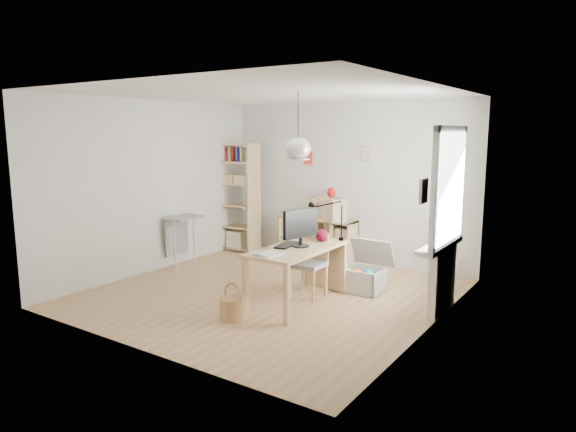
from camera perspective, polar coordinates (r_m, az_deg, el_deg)
The scene contains 20 objects.
ground at distance 7.18m, azimuth -2.02°, elevation -8.55°, with size 4.50×4.50×0.00m, color tan.
room_shell at distance 6.40m, azimuth 1.12°, elevation 7.51°, with size 4.50×4.50×4.50m.
window_unit at distance 6.42m, azimuth 17.55°, elevation 3.04°, with size 0.07×1.16×1.46m.
radiator at distance 6.65m, azimuth 16.77°, elevation -6.83°, with size 0.10×0.80×0.80m, color white.
windowsill at distance 6.56m, azimuth 16.53°, elevation -3.16°, with size 0.22×1.20×0.06m, color silver.
desk at distance 6.58m, azimuth 1.08°, elevation -4.27°, with size 0.70×1.50×0.75m.
cube_shelf at distance 9.04m, azimuth 3.27°, elevation -2.84°, with size 1.40×0.38×0.72m.
tall_bookshelf at distance 9.57m, azimuth -5.66°, elevation 2.61°, with size 0.80×0.38×2.00m.
side_table at distance 8.57m, azimuth -11.78°, elevation -1.17°, with size 0.40×0.55×0.85m.
chair at distance 6.96m, azimuth 2.47°, elevation -4.96°, with size 0.43×0.43×0.85m.
wicker_basket at distance 6.23m, azimuth -6.11°, elevation -10.05°, with size 0.32×0.32×0.44m.
storage_chest at distance 7.33m, azimuth 8.26°, elevation -6.43°, with size 0.66×0.74×0.68m.
monitor at distance 6.54m, azimuth 1.43°, elevation -1.08°, with size 0.22×0.55×0.49m.
keyboard at distance 6.63m, azimuth -0.18°, elevation -3.24°, with size 0.16×0.44×0.02m, color black.
task_lamp at distance 6.99m, azimuth 4.03°, elevation 0.21°, with size 0.48×0.18×0.51m.
yarn_ball at distance 6.87m, azimuth 3.81°, elevation -2.19°, with size 0.17×0.17×0.17m, color #4B0A1B.
paper_tray at distance 6.14m, azimuth -2.12°, elevation -4.24°, with size 0.24×0.30×0.03m, color silver.
drawer_chest at distance 8.78m, azimuth 4.45°, elevation 0.85°, with size 0.67×0.30×0.38m, color beige.
red_vase at distance 8.71m, azimuth 4.84°, elevation 2.61°, with size 0.14×0.14×0.17m, color #9C0D0D.
potted_plant at distance 6.60m, azimuth 16.65°, elevation -1.40°, with size 0.29×0.25×0.32m, color #2A6626.
Camera 1 is at (4.00, -5.53, 2.21)m, focal length 32.00 mm.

